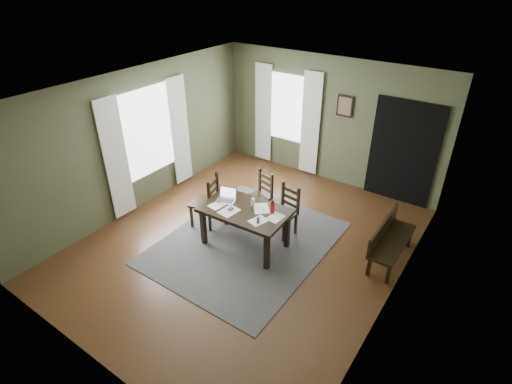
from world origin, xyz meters
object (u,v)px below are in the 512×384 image
Objects in this scene: chair_back_left at (260,195)px; chair_back_right at (285,211)px; chair_end at (207,201)px; laptop at (227,197)px; bench at (389,238)px; water_bottle at (272,207)px; dining_table at (245,214)px.

chair_back_left is 0.72m from chair_back_right.
chair_end reaches higher than laptop.
bench is 5.33× the size of water_bottle.
water_bottle reaches higher than laptop.
dining_table is at bearing -24.63° from laptop.
chair_end is 1.10× the size of chair_back_right.
laptop reaches higher than dining_table.
laptop reaches higher than bench.
chair_back_right reaches higher than chair_back_left.
laptop is at bearing 168.72° from dining_table.
dining_table is at bearing -158.12° from water_bottle.
water_bottle is at bearing -8.88° from laptop.
dining_table reaches higher than bench.
chair_back_left is 2.45m from bench.
water_bottle is at bearing 75.27° from chair_end.
chair_back_left is 0.94m from laptop.
chair_back_right is at bearing 100.61° from bench.
chair_back_left is at bearing 105.68° from dining_table.
laptop is (-0.12, -0.86, 0.35)m from chair_back_left.
laptop is 0.87m from water_bottle.
chair_back_right is (0.37, 0.70, -0.19)m from dining_table.
chair_back_left is at bearing 124.61° from chair_end.
dining_table is 2.39m from bench.
water_bottle is at bearing -74.31° from chair_back_right.
chair_back_left reaches higher than dining_table.
chair_back_right is 3.91× the size of water_bottle.
bench is (1.77, 0.33, -0.03)m from chair_back_right.
water_bottle is (0.86, 0.11, 0.05)m from laptop.
bench is (2.14, 1.03, -0.22)m from dining_table.
water_bottle reaches higher than bench.
chair_end is at bearing 159.07° from laptop.
laptop is 1.57× the size of water_bottle.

